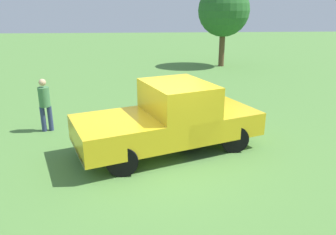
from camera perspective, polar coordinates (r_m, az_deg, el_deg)
The scene contains 4 objects.
ground_plane at distance 8.43m, azimuth -0.33°, elevation -6.76°, with size 80.00×80.00×0.00m, color #54843D.
pickup_truck at distance 8.54m, azimuth 0.74°, elevation 0.17°, with size 5.09×3.50×1.78m.
person_bystander at distance 10.49m, azimuth -20.41°, elevation 2.45°, with size 0.40×0.40×1.60m.
tree_back_right at distance 21.07m, azimuth 9.55°, elevation 17.63°, with size 3.08×3.08×4.86m.
Camera 1 is at (-0.49, -7.59, 3.63)m, focal length 35.49 mm.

